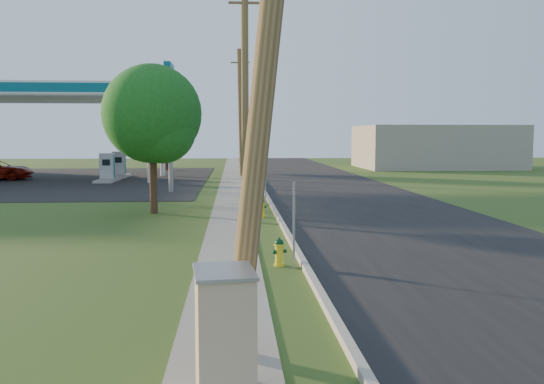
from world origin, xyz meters
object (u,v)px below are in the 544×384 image
Objects in this scene: utility_pole_near at (272,0)px; tree_verge at (154,118)px; hydrant_near at (279,252)px; hydrant_mid at (262,207)px; hydrant_far at (255,179)px; utility_pole_far at (240,112)px; fuel_pump_se at (119,168)px; price_pylon at (169,91)px; utility_pole_mid at (245,92)px; fuel_pump_ne at (107,171)px; utility_cabinet at (225,335)px; tree_lot at (167,122)px.

tree_verge is at bearing 103.42° from utility_pole_near.
hydrant_mid is at bearing 90.19° from hydrant_near.
tree_verge is 13.50m from hydrant_far.
utility_pole_far is 12.66× the size of hydrant_mid.
price_pylon is (5.00, -11.50, 4.71)m from fuel_pump_se.
utility_pole_near is 18.00m from utility_pole_mid.
utility_pole_mid is 16.31m from fuel_pump_ne.
hydrant_mid reaches higher than hydrant_near.
utility_pole_near is 1.63× the size of tree_verge.
utility_pole_mid is 18.00m from utility_pole_far.
utility_pole_near is 6.23× the size of utility_cabinet.
hydrant_far is at bearing 87.23° from utility_cabinet.
utility_pole_near is at bearing -81.72° from tree_lot.
utility_pole_near is 27.63m from hydrant_far.
utility_cabinet is (3.27, -24.78, -4.67)m from price_pylon.
utility_pole_near is 15.37m from tree_verge.
utility_pole_mid reaches higher than utility_pole_near.
utility_pole_mid is 14.52× the size of hydrant_near.
utility_pole_mid reaches higher than fuel_pump_se.
tree_lot reaches higher than hydrant_mid.
fuel_pump_ne is 4.00m from fuel_pump_se.
utility_pole_mid is at bearing 90.00° from utility_pole_near.
tree_lot is at bearing 100.25° from hydrant_near.
utility_pole_mid is at bearing 96.71° from hydrant_mid.
hydrant_near is at bearing -87.53° from utility_pole_mid.
fuel_pump_ne is 1.00× the size of fuel_pump_se.
tree_lot is (-2.76, 28.51, 0.51)m from tree_verge.
tree_verge is 3.81× the size of utility_cabinet.
utility_pole_mid reaches higher than tree_verge.
utility_pole_near is 36.34m from fuel_pump_se.
tree_verge reaches higher than fuel_pump_ne.
utility_pole_far reaches higher than hydrant_near.
fuel_pump_se is 21.00m from tree_verge.
hydrant_far is at bearing -38.70° from fuel_pump_se.
tree_lot is at bearing 96.92° from price_pylon.
tree_verge reaches higher than hydrant_far.
tree_verge is (5.34, -20.08, 3.01)m from fuel_pump_se.
fuel_pump_ne is at bearing 104.38° from utility_cabinet.
fuel_pump_ne is at bearing 123.69° from price_pylon.
fuel_pump_ne is 3.94× the size of hydrant_far.
hydrant_far is (0.76, 27.26, -4.41)m from utility_pole_near.
fuel_pump_se is 30.97m from hydrant_near.
tree_verge is at bearing -109.26° from hydrant_far.
hydrant_far is 0.53× the size of utility_cabinet.
hydrant_mid is (-0.03, 8.13, 0.04)m from hydrant_near.
utility_cabinet is (5.69, -44.70, -3.48)m from tree_lot.
hydrant_mid is at bearing 85.63° from utility_cabinet.
utility_pole_mid is 6.44× the size of utility_cabinet.
hydrant_near is 6.89m from utility_cabinet.
hydrant_near is at bearing 84.39° from utility_pole_near.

